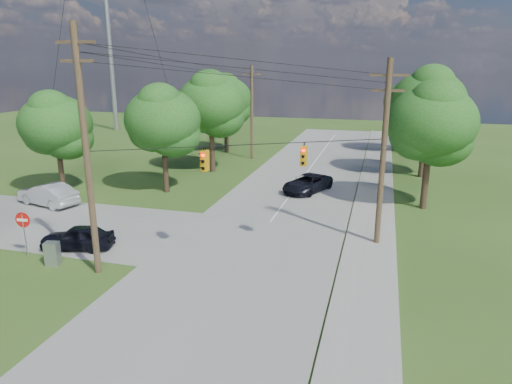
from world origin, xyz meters
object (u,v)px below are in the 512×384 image
(pole_sw, at_px, (86,151))
(car_cross_silver, at_px, (48,194))
(control_cabinet, at_px, (52,254))
(pole_north_w, at_px, (252,112))
(pole_north_e, at_px, (385,116))
(do_not_enter_sign, at_px, (23,225))
(pole_ne, at_px, (383,152))
(car_cross_dark, at_px, (77,237))
(car_main_north, at_px, (307,183))

(pole_sw, xyz_separation_m, car_cross_silver, (-10.21, 8.90, -5.37))
(pole_sw, relative_size, control_cabinet, 9.54)
(car_cross_silver, bearing_deg, control_cabinet, 54.71)
(pole_north_w, bearing_deg, pole_north_e, 0.00)
(pole_north_w, relative_size, do_not_enter_sign, 3.90)
(do_not_enter_sign, bearing_deg, control_cabinet, -19.30)
(pole_north_e, relative_size, do_not_enter_sign, 3.90)
(car_cross_silver, relative_size, do_not_enter_sign, 1.96)
(control_cabinet, bearing_deg, pole_sw, -14.06)
(pole_ne, bearing_deg, pole_sw, -150.62)
(pole_sw, xyz_separation_m, do_not_enter_sign, (-4.82, 0.60, -4.37))
(pole_ne, bearing_deg, control_cabinet, -155.35)
(pole_north_w, height_order, control_cabinet, pole_north_w)
(car_cross_dark, bearing_deg, pole_sw, 37.67)
(pole_north_e, height_order, car_main_north, pole_north_e)
(car_main_north, bearing_deg, car_cross_dark, -102.62)
(pole_sw, xyz_separation_m, car_main_north, (7.75, 17.72, -5.49))
(car_cross_silver, distance_m, car_main_north, 20.01)
(car_main_north, bearing_deg, control_cabinet, -99.03)
(car_main_north, relative_size, do_not_enter_sign, 1.97)
(pole_north_e, height_order, control_cabinet, pole_north_e)
(pole_north_e, distance_m, pole_north_w, 13.90)
(pole_north_w, distance_m, car_cross_dark, 27.76)
(pole_sw, bearing_deg, car_main_north, 66.38)
(pole_north_e, xyz_separation_m, pole_north_w, (-13.90, 0.00, 0.00))
(car_cross_dark, xyz_separation_m, car_cross_silver, (-7.37, 6.60, 0.14))
(pole_north_w, bearing_deg, car_main_north, -55.55)
(car_cross_silver, bearing_deg, pole_north_e, 145.54)
(pole_north_w, relative_size, car_cross_dark, 2.49)
(pole_sw, height_order, pole_north_e, pole_sw)
(car_cross_dark, bearing_deg, pole_ne, 94.57)
(car_cross_dark, bearing_deg, car_cross_silver, -145.25)
(car_cross_silver, bearing_deg, pole_north_w, 169.06)
(control_cabinet, xyz_separation_m, do_not_enter_sign, (-2.04, 0.47, 1.23))
(car_cross_dark, distance_m, do_not_enter_sign, 2.84)
(pole_ne, xyz_separation_m, control_cabinet, (-16.28, -7.47, -4.84))
(pole_ne, xyz_separation_m, pole_north_w, (-13.90, 22.00, -0.34))
(pole_north_w, bearing_deg, do_not_enter_sign, -98.66)
(pole_north_w, relative_size, control_cabinet, 7.95)
(car_cross_dark, bearing_deg, car_main_north, 132.11)
(pole_north_e, distance_m, car_cross_silver, 31.77)
(pole_sw, height_order, control_cabinet, pole_sw)
(pole_sw, xyz_separation_m, car_cross_dark, (-2.85, 2.30, -5.51))
(pole_ne, bearing_deg, car_cross_silver, 176.86)
(pole_north_e, bearing_deg, car_main_north, -115.83)
(pole_north_w, height_order, do_not_enter_sign, pole_north_w)
(pole_ne, relative_size, pole_north_e, 1.05)
(control_cabinet, height_order, do_not_enter_sign, do_not_enter_sign)
(pole_north_e, distance_m, car_cross_dark, 32.12)
(control_cabinet, bearing_deg, pole_ne, 13.27)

